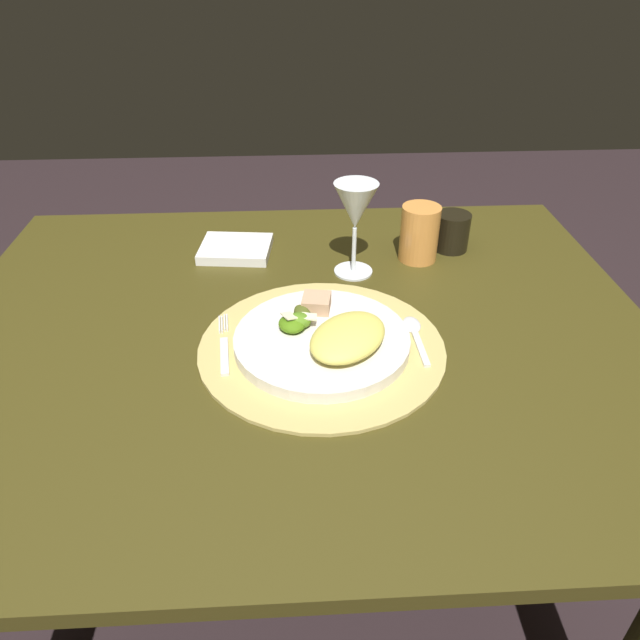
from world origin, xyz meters
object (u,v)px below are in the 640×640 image
(dining_table, at_px, (301,403))
(amber_tumbler, at_px, (419,233))
(fork, at_px, (224,346))
(spoon, at_px, (414,331))
(napkin, at_px, (236,249))
(wine_glass, at_px, (355,209))
(dark_tumbler, at_px, (452,232))
(dinner_plate, at_px, (322,340))

(dining_table, bearing_deg, amber_tumbler, 43.14)
(fork, height_order, spoon, spoon)
(dining_table, distance_m, napkin, 0.34)
(spoon, relative_size, wine_glass, 0.75)
(fork, xyz_separation_m, napkin, (-0.00, 0.33, 0.00))
(dark_tumbler, bearing_deg, dining_table, -140.10)
(dining_table, height_order, dinner_plate, dinner_plate)
(wine_glass, bearing_deg, dining_table, -121.48)
(spoon, height_order, amber_tumbler, amber_tumbler)
(spoon, xyz_separation_m, dark_tumbler, (0.13, 0.30, 0.03))
(dinner_plate, distance_m, dark_tumbler, 0.43)
(dining_table, xyz_separation_m, amber_tumbler, (0.24, 0.22, 0.22))
(dinner_plate, bearing_deg, amber_tumbler, 54.46)
(fork, height_order, napkin, napkin)
(dining_table, height_order, spoon, spoon)
(fork, relative_size, wine_glass, 0.90)
(dining_table, distance_m, spoon, 0.26)
(spoon, bearing_deg, fork, -175.55)
(fork, bearing_deg, wine_glass, 46.41)
(spoon, bearing_deg, dining_table, 168.91)
(dinner_plate, height_order, amber_tumbler, amber_tumbler)
(spoon, height_order, wine_glass, wine_glass)
(spoon, relative_size, napkin, 0.97)
(amber_tumbler, bearing_deg, fork, -141.43)
(fork, distance_m, napkin, 0.33)
(wine_glass, xyz_separation_m, amber_tumbler, (0.13, 0.05, -0.07))
(dinner_plate, xyz_separation_m, dark_tumbler, (0.28, 0.33, 0.02))
(napkin, bearing_deg, dark_tumbler, -0.49)
(dinner_plate, bearing_deg, napkin, 115.06)
(spoon, bearing_deg, napkin, 135.10)
(fork, bearing_deg, dining_table, 27.05)
(dinner_plate, distance_m, napkin, 0.36)
(napkin, bearing_deg, dining_table, -65.85)
(dinner_plate, relative_size, amber_tumbler, 2.50)
(dining_table, relative_size, wine_glass, 6.67)
(dinner_plate, bearing_deg, fork, 178.80)
(amber_tumbler, bearing_deg, dark_tumbler, 27.16)
(dinner_plate, bearing_deg, dark_tumbler, 49.30)
(dinner_plate, height_order, fork, dinner_plate)
(napkin, relative_size, wine_glass, 0.78)
(napkin, bearing_deg, spoon, -44.90)
(fork, height_order, wine_glass, wine_glass)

